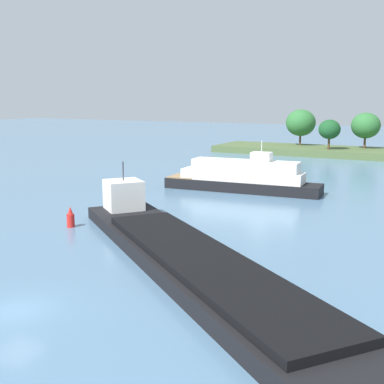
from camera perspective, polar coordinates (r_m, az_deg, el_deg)
The scene contains 6 objects.
ground_plane at distance 29.99m, azimuth -19.40°, elevation -12.61°, with size 400.00×400.00×0.00m, color slate.
treeline_island at distance 106.27m, azimuth 20.78°, elevation 4.92°, with size 72.81×14.07×9.12m.
cargo_barge at distance 34.58m, azimuth -0.47°, elevation -7.36°, with size 32.92×27.47×5.63m.
white_riverboat at distance 63.17m, azimuth 5.75°, elevation 1.64°, with size 20.00×5.53×6.41m.
small_motorboat at distance 80.17m, azimuth 2.57°, elevation 2.53°, with size 5.53×4.19×0.90m.
channel_buoy_red at distance 46.74m, azimuth -13.65°, elevation -2.92°, with size 0.70×0.70×1.90m.
Camera 1 is at (20.79, -18.28, 11.53)m, focal length 46.90 mm.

